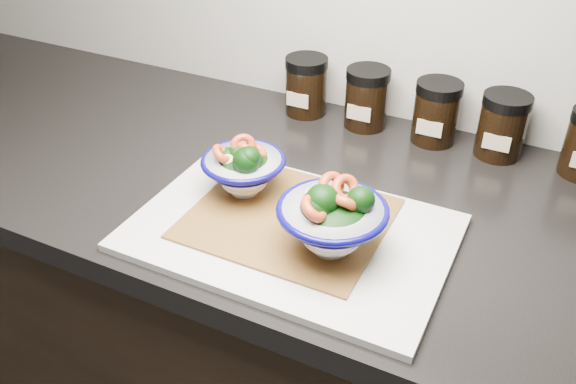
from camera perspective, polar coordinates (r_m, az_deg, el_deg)
The scene contains 9 objects.
countertop at distance 0.95m, azimuth 13.07°, elevation -3.50°, with size 3.50×0.60×0.04m, color black.
cutting_board at distance 0.88m, azimuth 0.26°, elevation -3.81°, with size 0.45×0.30×0.01m, color beige.
bamboo_mat at distance 0.89m, azimuth 0.00°, elevation -2.45°, with size 0.28×0.24×0.00m, color olive.
bowl_left at distance 0.93m, azimuth -4.19°, elevation 2.24°, with size 0.13×0.13×0.10m.
bowl_right at distance 0.81m, azimuth 4.12°, elevation -2.59°, with size 0.15×0.15×0.11m.
spice_jar_a at distance 1.19m, azimuth 1.71°, elevation 9.92°, with size 0.08×0.08×0.11m.
spice_jar_b at distance 1.15m, azimuth 7.37°, elevation 8.72°, with size 0.08×0.08×0.11m.
spice_jar_c at distance 1.12m, azimuth 13.69°, elevation 7.28°, with size 0.08×0.08×0.11m.
spice_jar_d at distance 1.11m, azimuth 19.42°, elevation 5.88°, with size 0.08×0.08×0.11m.
Camera 1 is at (0.13, 0.70, 1.45)m, focal length 38.00 mm.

